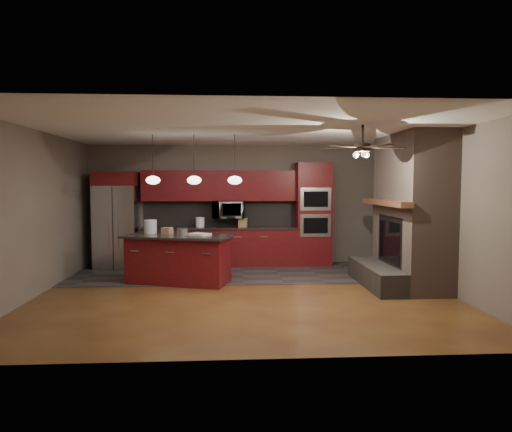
{
  "coord_description": "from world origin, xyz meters",
  "views": [
    {
      "loc": [
        -0.27,
        -7.79,
        1.89
      ],
      "look_at": [
        0.24,
        0.6,
        1.3
      ],
      "focal_mm": 32.0,
      "sensor_mm": 36.0,
      "label": 1
    }
  ],
  "objects": [
    {
      "name": "counter_bucket",
      "position": [
        -0.92,
        2.7,
        1.02
      ],
      "size": [
        0.25,
        0.25,
        0.23
      ],
      "primitive_type": "cylinder",
      "rotation": [
        0.0,
        0.0,
        0.27
      ],
      "color": "white",
      "rests_on": "back_cabinetry"
    },
    {
      "name": "kitchen_island",
      "position": [
        -1.23,
        0.9,
        0.47
      ],
      "size": [
        2.2,
        1.47,
        0.92
      ],
      "rotation": [
        0.0,
        0.0,
        -0.3
      ],
      "color": "maroon",
      "rests_on": "ground"
    },
    {
      "name": "ceiling",
      "position": [
        0.0,
        0.0,
        2.8
      ],
      "size": [
        7.0,
        6.0,
        0.02
      ],
      "primitive_type": "cube",
      "color": "white",
      "rests_on": "back_wall"
    },
    {
      "name": "fireplace_column",
      "position": [
        3.04,
        0.4,
        1.3
      ],
      "size": [
        1.3,
        2.1,
        2.8
      ],
      "color": "#755F53",
      "rests_on": "ground"
    },
    {
      "name": "left_wall",
      "position": [
        -3.5,
        0.0,
        1.4
      ],
      "size": [
        0.02,
        6.0,
        2.8
      ],
      "primitive_type": "cube",
      "color": "#6F6559",
      "rests_on": "ground"
    },
    {
      "name": "oven_tower",
      "position": [
        1.7,
        2.69,
        1.19
      ],
      "size": [
        0.8,
        0.63,
        2.38
      ],
      "color": "maroon",
      "rests_on": "ground"
    },
    {
      "name": "ground",
      "position": [
        0.0,
        0.0,
        0.0
      ],
      "size": [
        7.0,
        7.0,
        0.0
      ],
      "primitive_type": "plane",
      "color": "brown",
      "rests_on": "ground"
    },
    {
      "name": "microwave",
      "position": [
        -0.27,
        2.75,
        1.3
      ],
      "size": [
        0.73,
        0.41,
        0.5
      ],
      "primitive_type": "imported",
      "color": "silver",
      "rests_on": "back_cabinetry"
    },
    {
      "name": "cardboard_box",
      "position": [
        -1.46,
        1.13,
        0.98
      ],
      "size": [
        0.24,
        0.22,
        0.12
      ],
      "primitive_type": "cube",
      "rotation": [
        0.0,
        0.0,
        -0.54
      ],
      "color": "#9F7352",
      "rests_on": "kitchen_island"
    },
    {
      "name": "ceiling_fan",
      "position": [
        1.8,
        -0.8,
        2.46
      ],
      "size": [
        1.27,
        1.33,
        0.41
      ],
      "color": "black",
      "rests_on": "ceiling"
    },
    {
      "name": "paint_tray",
      "position": [
        -0.81,
        0.85,
        0.94
      ],
      "size": [
        0.45,
        0.43,
        0.04
      ],
      "primitive_type": "cube",
      "rotation": [
        0.0,
        0.0,
        -0.65
      ],
      "color": "silver",
      "rests_on": "kitchen_island"
    },
    {
      "name": "counter_box",
      "position": [
        0.06,
        2.65,
        1.01
      ],
      "size": [
        0.22,
        0.19,
        0.21
      ],
      "primitive_type": "cube",
      "rotation": [
        0.0,
        0.0,
        -0.23
      ],
      "color": "tan",
      "rests_on": "back_cabinetry"
    },
    {
      "name": "back_cabinetry",
      "position": [
        -0.48,
        2.74,
        0.89
      ],
      "size": [
        3.59,
        0.64,
        2.2
      ],
      "color": "maroon",
      "rests_on": "ground"
    },
    {
      "name": "paint_can",
      "position": [
        -1.14,
        0.82,
        0.99
      ],
      "size": [
        0.28,
        0.28,
        0.14
      ],
      "primitive_type": "cylinder",
      "rotation": [
        0.0,
        0.0,
        -0.55
      ],
      "color": "#A7A7AC",
      "rests_on": "kitchen_island"
    },
    {
      "name": "right_wall",
      "position": [
        3.5,
        0.0,
        1.4
      ],
      "size": [
        0.02,
        6.0,
        2.8
      ],
      "primitive_type": "cube",
      "color": "#6F6559",
      "rests_on": "ground"
    },
    {
      "name": "pendant_center",
      "position": [
        -0.9,
        0.7,
        1.96
      ],
      "size": [
        0.26,
        0.26,
        0.92
      ],
      "color": "black",
      "rests_on": "ceiling"
    },
    {
      "name": "pendant_left",
      "position": [
        -1.65,
        0.7,
        1.96
      ],
      "size": [
        0.26,
        0.26,
        0.92
      ],
      "color": "black",
      "rests_on": "ceiling"
    },
    {
      "name": "white_bucket",
      "position": [
        -1.8,
        1.2,
        1.05
      ],
      "size": [
        0.33,
        0.33,
        0.27
      ],
      "primitive_type": "cylinder",
      "rotation": [
        0.0,
        0.0,
        -0.46
      ],
      "color": "silver",
      "rests_on": "kitchen_island"
    },
    {
      "name": "slate_tile_patch",
      "position": [
        0.0,
        1.8,
        0.01
      ],
      "size": [
        7.0,
        2.4,
        0.01
      ],
      "primitive_type": "cube",
      "color": "#383532",
      "rests_on": "ground"
    },
    {
      "name": "pendant_right",
      "position": [
        -0.15,
        0.7,
        1.96
      ],
      "size": [
        0.26,
        0.26,
        0.92
      ],
      "color": "black",
      "rests_on": "ceiling"
    },
    {
      "name": "refrigerator",
      "position": [
        -2.79,
        2.62,
        1.08
      ],
      "size": [
        0.93,
        0.75,
        2.15
      ],
      "color": "silver",
      "rests_on": "ground"
    },
    {
      "name": "back_wall",
      "position": [
        0.0,
        3.0,
        1.4
      ],
      "size": [
        7.0,
        0.02,
        2.8
      ],
      "primitive_type": "cube",
      "color": "#6F6559",
      "rests_on": "ground"
    }
  ]
}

